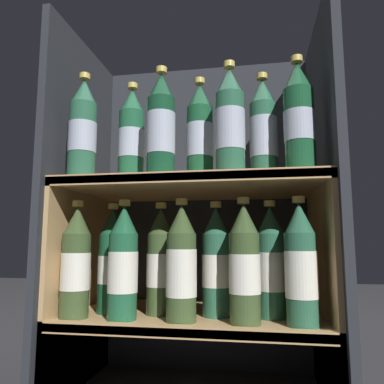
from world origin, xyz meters
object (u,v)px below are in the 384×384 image
object	(u,v)px
bottle_lower_front_1	(123,265)
bottle_lower_back_0	(112,263)
bottle_upper_back_0	(131,138)
bottle_lower_back_2	(216,264)
bottle_lower_front_4	(301,267)
bottle_lower_front_0	(76,264)
bottle_lower_back_1	(160,263)
bottle_lower_front_3	(244,266)
bottle_upper_front_3	(299,120)
bottle_lower_back_3	(271,264)
bottle_upper_front_0	(83,131)
bottle_upper_front_2	(230,124)
bottle_upper_front_1	(161,128)
bottle_upper_back_1	(200,135)
bottle_upper_back_2	(263,132)
bottle_lower_front_2	(181,266)

from	to	relation	value
bottle_lower_front_1	bottle_lower_back_0	bearing A→B (deg)	127.33
bottle_upper_back_0	bottle_lower_back_2	bearing A→B (deg)	0.00
bottle_lower_front_1	bottle_lower_front_4	xyz separation A→B (m)	(0.40, 0.00, -0.00)
bottle_upper_back_0	bottle_lower_front_0	distance (m)	0.35
bottle_lower_front_4	bottle_lower_back_2	size ratio (longest dim) A/B	1.00
bottle_upper_back_0	bottle_lower_back_1	world-z (taller)	bottle_upper_back_0
bottle_lower_front_1	bottle_lower_front_3	distance (m)	0.28
bottle_upper_front_3	bottle_lower_back_3	size ratio (longest dim) A/B	1.00
bottle_upper_front_3	bottle_lower_back_2	world-z (taller)	bottle_upper_front_3
bottle_lower_front_0	bottle_lower_back_0	bearing A→B (deg)	52.67
bottle_upper_front_0	bottle_upper_front_3	world-z (taller)	same
bottle_upper_front_2	bottle_upper_front_3	world-z (taller)	same
bottle_upper_front_1	bottle_lower_front_3	bearing A→B (deg)	0.00
bottle_upper_back_1	bottle_lower_front_3	distance (m)	0.35
bottle_lower_back_3	bottle_lower_front_3	bearing A→B (deg)	-127.80
bottle_upper_front_1	bottle_lower_back_1	size ratio (longest dim) A/B	1.00
bottle_upper_back_2	bottle_lower_back_3	size ratio (longest dim) A/B	1.00
bottle_lower_front_2	bottle_lower_front_1	bearing A→B (deg)	180.00
bottle_upper_front_1	bottle_upper_back_0	bearing A→B (deg)	142.44
bottle_lower_front_3	bottle_lower_back_2	size ratio (longest dim) A/B	1.00
bottle_upper_front_0	bottle_upper_back_1	bearing A→B (deg)	15.23
bottle_upper_front_1	bottle_lower_back_2	size ratio (longest dim) A/B	1.00
bottle_lower_front_3	bottle_lower_back_3	distance (m)	0.10
bottle_upper_back_0	bottle_lower_front_1	world-z (taller)	bottle_upper_back_0
bottle_upper_back_2	bottle_upper_back_0	bearing A→B (deg)	180.00
bottle_upper_front_2	bottle_lower_front_3	xyz separation A→B (m)	(0.03, 0.00, -0.33)
bottle_lower_back_0	bottle_lower_back_3	xyz separation A→B (m)	(0.40, 0.00, -0.00)
bottle_lower_back_0	bottle_lower_back_2	bearing A→B (deg)	0.00
bottle_lower_back_2	bottle_lower_back_0	bearing A→B (deg)	-180.00
bottle_upper_back_2	bottle_lower_back_2	world-z (taller)	bottle_upper_back_2
bottle_upper_back_0	bottle_upper_front_1	bearing A→B (deg)	-37.56
bottle_upper_front_0	bottle_upper_back_1	xyz separation A→B (m)	(0.29, 0.08, -0.00)
bottle_upper_front_0	bottle_lower_front_3	distance (m)	0.52
bottle_upper_front_3	bottle_upper_front_1	bearing A→B (deg)	-180.00
bottle_upper_front_2	bottle_lower_back_2	xyz separation A→B (m)	(-0.04, 0.08, -0.33)
bottle_upper_back_0	bottle_lower_back_3	size ratio (longest dim) A/B	1.00
bottle_lower_front_0	bottle_lower_front_4	world-z (taller)	same
bottle_upper_back_1	bottle_upper_back_2	xyz separation A→B (m)	(0.16, 0.00, -0.00)
bottle_upper_front_0	bottle_upper_back_0	distance (m)	0.13
bottle_upper_front_0	bottle_lower_back_3	size ratio (longest dim) A/B	1.00
bottle_upper_back_2	bottle_lower_front_0	world-z (taller)	bottle_upper_back_2
bottle_upper_front_2	bottle_lower_front_0	world-z (taller)	bottle_upper_front_2
bottle_lower_back_0	bottle_upper_front_1	bearing A→B (deg)	-27.95
bottle_lower_front_3	bottle_upper_back_1	bearing A→B (deg)	144.94
bottle_lower_front_3	bottle_lower_back_1	bearing A→B (deg)	159.84
bottle_lower_front_1	bottle_lower_back_2	size ratio (longest dim) A/B	1.00
bottle_upper_back_2	bottle_lower_front_3	world-z (taller)	bottle_upper_back_2
bottle_upper_front_1	bottle_upper_back_2	bearing A→B (deg)	17.62
bottle_upper_back_2	bottle_lower_front_1	world-z (taller)	bottle_upper_back_2
bottle_lower_front_1	bottle_lower_front_3	bearing A→B (deg)	0.00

